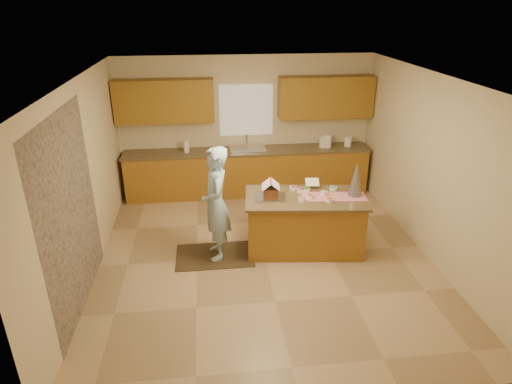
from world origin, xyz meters
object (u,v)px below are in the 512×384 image
Objects in this scene: tinsel_tree at (356,179)px; gingerbread_house at (271,191)px; boy at (216,204)px; island_base at (304,224)px.

tinsel_tree is 1.30m from gingerbread_house.
boy is 0.84m from gingerbread_house.
boy is (-1.36, -0.09, 0.46)m from island_base.
island_base is 5.84× the size of gingerbread_house.
boy is at bearing -170.07° from island_base.
island_base is 0.80m from gingerbread_house.
tinsel_tree reaches higher than gingerbread_house.
tinsel_tree is (0.76, -0.03, 0.73)m from island_base.
boy is 5.86× the size of gingerbread_house.
gingerbread_house is (-0.54, 0.01, 0.59)m from island_base.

